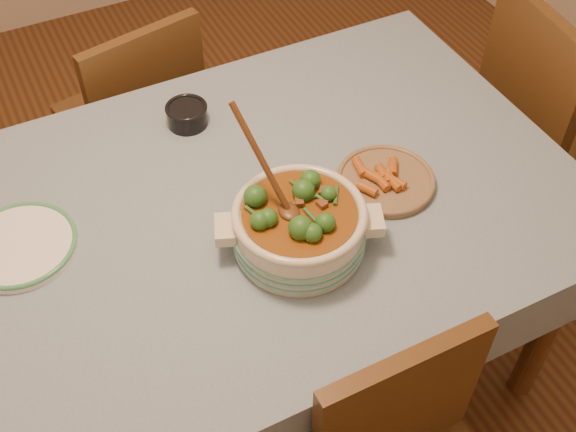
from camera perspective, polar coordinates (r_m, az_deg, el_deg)
The scene contains 8 objects.
floor at distance 2.34m, azimuth -3.09°, elevation -11.97°, with size 4.50×4.50×0.00m, color #4A2415.
dining_table at distance 1.80m, azimuth -3.94°, elevation -1.30°, with size 1.68×1.08×0.76m.
stew_casserole at distance 1.59m, azimuth 0.88°, elevation -0.69°, with size 0.38×0.38×0.35m.
white_plate at distance 1.74m, azimuth -20.43°, elevation -2.19°, with size 0.32×0.32×0.02m.
condiment_bowl at distance 1.95m, azimuth -7.99°, elevation 8.01°, with size 0.13×0.13×0.06m.
fried_plate at distance 1.79m, azimuth 7.73°, elevation 2.90°, with size 0.29×0.29×0.04m.
chair_far at distance 2.46m, azimuth -11.70°, elevation 7.84°, with size 0.47×0.47×0.85m.
chair_right at distance 2.47m, azimuth 19.76°, elevation 7.39°, with size 0.48×0.48×0.93m.
Camera 1 is at (-0.41, -1.10, 2.03)m, focal length 45.00 mm.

